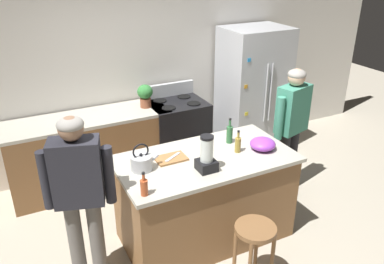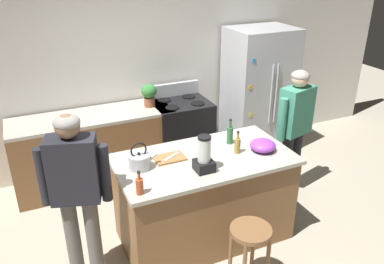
{
  "view_description": "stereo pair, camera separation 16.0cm",
  "coord_description": "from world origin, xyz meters",
  "px_view_note": "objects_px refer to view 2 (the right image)",
  "views": [
    {
      "loc": [
        -1.64,
        -2.97,
        2.8
      ],
      "look_at": [
        0.0,
        0.3,
        1.1
      ],
      "focal_mm": 36.71,
      "sensor_mm": 36.0,
      "label": 1
    },
    {
      "loc": [
        -1.5,
        -3.04,
        2.8
      ],
      "look_at": [
        0.0,
        0.3,
        1.1
      ],
      "focal_mm": 36.71,
      "sensor_mm": 36.0,
      "label": 2
    }
  ],
  "objects_px": {
    "kitchen_island": "(204,198)",
    "mixing_bowl": "(263,145)",
    "bottle_vinegar": "(237,145)",
    "tea_kettle": "(139,161)",
    "chef_knife": "(171,156)",
    "bar_stool": "(250,242)",
    "cutting_board": "(170,158)",
    "refrigerator": "(258,92)",
    "potted_plant": "(149,94)",
    "person_by_sink_right": "(295,122)",
    "person_by_island_left": "(76,187)",
    "stove_range": "(181,133)",
    "bottle_cooking_sauce": "(140,186)",
    "blender_appliance": "(204,156)",
    "bottle_olive_oil": "(230,135)"
  },
  "relations": [
    {
      "from": "person_by_island_left",
      "to": "person_by_sink_right",
      "type": "xyz_separation_m",
      "value": [
        2.6,
        0.45,
        -0.05
      ]
    },
    {
      "from": "refrigerator",
      "to": "tea_kettle",
      "type": "distance_m",
      "value": 2.66
    },
    {
      "from": "blender_appliance",
      "to": "tea_kettle",
      "type": "distance_m",
      "value": 0.6
    },
    {
      "from": "refrigerator",
      "to": "mixing_bowl",
      "type": "distance_m",
      "value": 1.89
    },
    {
      "from": "bar_stool",
      "to": "potted_plant",
      "type": "distance_m",
      "value": 2.44
    },
    {
      "from": "mixing_bowl",
      "to": "person_by_island_left",
      "type": "bearing_deg",
      "value": -179.92
    },
    {
      "from": "person_by_island_left",
      "to": "bottle_vinegar",
      "type": "bearing_deg",
      "value": 2.41
    },
    {
      "from": "potted_plant",
      "to": "bottle_olive_oil",
      "type": "distance_m",
      "value": 1.44
    },
    {
      "from": "person_by_sink_right",
      "to": "tea_kettle",
      "type": "height_order",
      "value": "person_by_sink_right"
    },
    {
      "from": "person_by_island_left",
      "to": "bottle_olive_oil",
      "type": "height_order",
      "value": "person_by_island_left"
    },
    {
      "from": "cutting_board",
      "to": "bottle_vinegar",
      "type": "bearing_deg",
      "value": -13.16
    },
    {
      "from": "tea_kettle",
      "to": "chef_knife",
      "type": "bearing_deg",
      "value": 9.04
    },
    {
      "from": "person_by_island_left",
      "to": "cutting_board",
      "type": "bearing_deg",
      "value": 13.54
    },
    {
      "from": "refrigerator",
      "to": "bottle_olive_oil",
      "type": "xyz_separation_m",
      "value": [
        -1.22,
        -1.32,
        0.13
      ]
    },
    {
      "from": "refrigerator",
      "to": "mixing_bowl",
      "type": "height_order",
      "value": "refrigerator"
    },
    {
      "from": "bottle_vinegar",
      "to": "cutting_board",
      "type": "xyz_separation_m",
      "value": [
        -0.67,
        0.16,
        -0.08
      ]
    },
    {
      "from": "cutting_board",
      "to": "kitchen_island",
      "type": "bearing_deg",
      "value": -19.39
    },
    {
      "from": "person_by_island_left",
      "to": "refrigerator",
      "type": "bearing_deg",
      "value": 29.52
    },
    {
      "from": "potted_plant",
      "to": "tea_kettle",
      "type": "xyz_separation_m",
      "value": [
        -0.6,
        -1.49,
        -0.09
      ]
    },
    {
      "from": "refrigerator",
      "to": "stove_range",
      "type": "bearing_deg",
      "value": 178.84
    },
    {
      "from": "bottle_cooking_sauce",
      "to": "cutting_board",
      "type": "distance_m",
      "value": 0.64
    },
    {
      "from": "kitchen_island",
      "to": "bar_stool",
      "type": "distance_m",
      "value": 0.82
    },
    {
      "from": "potted_plant",
      "to": "chef_knife",
      "type": "relative_size",
      "value": 1.36
    },
    {
      "from": "stove_range",
      "to": "mixing_bowl",
      "type": "xyz_separation_m",
      "value": [
        0.22,
        -1.63,
        0.52
      ]
    },
    {
      "from": "stove_range",
      "to": "person_by_sink_right",
      "type": "distance_m",
      "value": 1.6
    },
    {
      "from": "stove_range",
      "to": "person_by_island_left",
      "type": "xyz_separation_m",
      "value": [
        -1.63,
        -1.63,
        0.52
      ]
    },
    {
      "from": "person_by_sink_right",
      "to": "bottle_cooking_sauce",
      "type": "bearing_deg",
      "value": -162.07
    },
    {
      "from": "blender_appliance",
      "to": "mixing_bowl",
      "type": "bearing_deg",
      "value": 8.99
    },
    {
      "from": "refrigerator",
      "to": "person_by_island_left",
      "type": "relative_size",
      "value": 1.11
    },
    {
      "from": "chef_knife",
      "to": "stove_range",
      "type": "bearing_deg",
      "value": 34.38
    },
    {
      "from": "bottle_cooking_sauce",
      "to": "bottle_vinegar",
      "type": "bearing_deg",
      "value": 15.29
    },
    {
      "from": "person_by_island_left",
      "to": "bottle_cooking_sauce",
      "type": "distance_m",
      "value": 0.54
    },
    {
      "from": "stove_range",
      "to": "potted_plant",
      "type": "bearing_deg",
      "value": 176.55
    },
    {
      "from": "refrigerator",
      "to": "person_by_island_left",
      "type": "xyz_separation_m",
      "value": [
        -2.84,
        -1.61,
        0.08
      ]
    },
    {
      "from": "bar_stool",
      "to": "chef_knife",
      "type": "bearing_deg",
      "value": 110.75
    },
    {
      "from": "person_by_sink_right",
      "to": "bottle_olive_oil",
      "type": "relative_size",
      "value": 5.75
    },
    {
      "from": "potted_plant",
      "to": "person_by_sink_right",
      "type": "bearing_deg",
      "value": -40.9
    },
    {
      "from": "refrigerator",
      "to": "bar_stool",
      "type": "bearing_deg",
      "value": -123.76
    },
    {
      "from": "blender_appliance",
      "to": "bottle_olive_oil",
      "type": "height_order",
      "value": "blender_appliance"
    },
    {
      "from": "bottle_cooking_sauce",
      "to": "chef_knife",
      "type": "height_order",
      "value": "bottle_cooking_sauce"
    },
    {
      "from": "bottle_vinegar",
      "to": "tea_kettle",
      "type": "bearing_deg",
      "value": 174.08
    },
    {
      "from": "person_by_sink_right",
      "to": "bottle_olive_oil",
      "type": "bearing_deg",
      "value": -170.48
    },
    {
      "from": "potted_plant",
      "to": "tea_kettle",
      "type": "relative_size",
      "value": 1.09
    },
    {
      "from": "kitchen_island",
      "to": "mixing_bowl",
      "type": "bearing_deg",
      "value": -10.01
    },
    {
      "from": "stove_range",
      "to": "bottle_cooking_sauce",
      "type": "height_order",
      "value": "bottle_cooking_sauce"
    },
    {
      "from": "mixing_bowl",
      "to": "potted_plant",
      "type": "bearing_deg",
      "value": 111.31
    },
    {
      "from": "stove_range",
      "to": "mixing_bowl",
      "type": "bearing_deg",
      "value": -82.36
    },
    {
      "from": "bottle_olive_oil",
      "to": "refrigerator",
      "type": "bearing_deg",
      "value": 47.42
    },
    {
      "from": "stove_range",
      "to": "bottle_vinegar",
      "type": "relative_size",
      "value": 4.79
    },
    {
      "from": "person_by_island_left",
      "to": "blender_appliance",
      "type": "relative_size",
      "value": 4.75
    }
  ]
}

